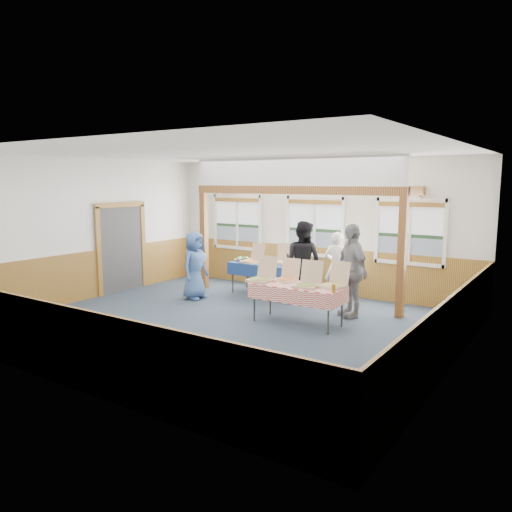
{
  "coord_description": "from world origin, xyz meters",
  "views": [
    {
      "loc": [
        5.47,
        -7.32,
        2.69
      ],
      "look_at": [
        -0.07,
        1.0,
        1.18
      ],
      "focal_mm": 35.0,
      "sensor_mm": 36.0,
      "label": 1
    }
  ],
  "objects_px": {
    "table_left": "(268,266)",
    "woman_black": "(303,262)",
    "person_grey": "(351,270)",
    "woman_white": "(337,267)",
    "table_right": "(297,288)",
    "man_blue": "(195,266)"
  },
  "relations": [
    {
      "from": "table_left",
      "to": "woman_white",
      "type": "height_order",
      "value": "woman_white"
    },
    {
      "from": "woman_black",
      "to": "person_grey",
      "type": "bearing_deg",
      "value": 161.6
    },
    {
      "from": "table_right",
      "to": "woman_black",
      "type": "distance_m",
      "value": 1.8
    },
    {
      "from": "table_right",
      "to": "man_blue",
      "type": "xyz_separation_m",
      "value": [
        -2.95,
        0.49,
        0.08
      ]
    },
    {
      "from": "table_left",
      "to": "woman_white",
      "type": "xyz_separation_m",
      "value": [
        1.63,
        0.27,
        0.09
      ]
    },
    {
      "from": "woman_white",
      "to": "person_grey",
      "type": "distance_m",
      "value": 1.25
    },
    {
      "from": "woman_white",
      "to": "man_blue",
      "type": "bearing_deg",
      "value": 25.34
    },
    {
      "from": "woman_white",
      "to": "person_grey",
      "type": "bearing_deg",
      "value": 124.19
    },
    {
      "from": "table_left",
      "to": "person_grey",
      "type": "xyz_separation_m",
      "value": [
        2.39,
        -0.71,
        0.23
      ]
    },
    {
      "from": "man_blue",
      "to": "woman_white",
      "type": "bearing_deg",
      "value": -64.85
    },
    {
      "from": "table_right",
      "to": "woman_black",
      "type": "xyz_separation_m",
      "value": [
        -0.76,
        1.61,
        0.21
      ]
    },
    {
      "from": "woman_white",
      "to": "table_left",
      "type": "bearing_deg",
      "value": 5.82
    },
    {
      "from": "woman_white",
      "to": "table_right",
      "type": "bearing_deg",
      "value": 90.3
    },
    {
      "from": "woman_black",
      "to": "man_blue",
      "type": "relative_size",
      "value": 1.18
    },
    {
      "from": "man_blue",
      "to": "woman_black",
      "type": "bearing_deg",
      "value": -66.74
    },
    {
      "from": "woman_white",
      "to": "person_grey",
      "type": "xyz_separation_m",
      "value": [
        0.76,
        -0.98,
        0.14
      ]
    },
    {
      "from": "woman_white",
      "to": "woman_black",
      "type": "bearing_deg",
      "value": 31.44
    },
    {
      "from": "woman_white",
      "to": "man_blue",
      "type": "distance_m",
      "value": 3.21
    },
    {
      "from": "woman_black",
      "to": "table_left",
      "type": "bearing_deg",
      "value": -6.43
    },
    {
      "from": "table_left",
      "to": "woman_black",
      "type": "xyz_separation_m",
      "value": [
        1.01,
        -0.17,
        0.21
      ]
    },
    {
      "from": "table_right",
      "to": "woman_black",
      "type": "bearing_deg",
      "value": 98.41
    },
    {
      "from": "table_left",
      "to": "woman_white",
      "type": "relative_size",
      "value": 1.24
    }
  ]
}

